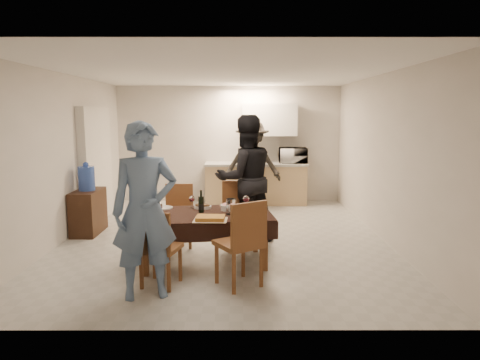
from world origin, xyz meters
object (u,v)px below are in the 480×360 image
object	(u,v)px
console	(88,212)
water_pitcher	(231,206)
dining_table	(205,215)
person_kitchen	(252,165)
wine_bottle	(201,201)
savoury_tart	(210,218)
person_near	(145,211)
water_jug	(87,178)
microwave	(293,155)
person_far	(245,179)

from	to	relation	value
console	water_pitcher	xyz separation A→B (m)	(2.41, -1.51, 0.42)
dining_table	person_kitchen	world-z (taller)	person_kitchen
console	wine_bottle	xyz separation A→B (m)	(2.01, -1.41, 0.47)
wine_bottle	person_kitchen	xyz separation A→B (m)	(0.77, 3.36, 0.09)
console	dining_table	bearing A→B (deg)	-35.34
savoury_tart	person_near	size ratio (longest dim) A/B	0.21
console	wine_bottle	size ratio (longest dim) A/B	2.62
person_near	person_kitchen	distance (m)	4.64
water_pitcher	person_near	size ratio (longest dim) A/B	0.11
person_kitchen	water_pitcher	bearing A→B (deg)	-96.16
water_jug	wine_bottle	world-z (taller)	water_jug
water_jug	wine_bottle	bearing A→B (deg)	-35.06
microwave	person_far	world-z (taller)	person_far
water_pitcher	microwave	xyz separation A→B (m)	(1.29, 3.91, 0.29)
dining_table	water_pitcher	size ratio (longest dim) A/B	9.20
person_far	water_pitcher	bearing A→B (deg)	60.90
person_near	person_kitchen	size ratio (longest dim) A/B	1.03
microwave	person_near	world-z (taller)	person_near
water_jug	person_near	distance (m)	2.93
water_jug	person_kitchen	bearing A→B (deg)	35.00
water_jug	savoury_tart	bearing A→B (deg)	-40.43
wine_bottle	person_near	bearing A→B (deg)	-114.44
water_pitcher	savoury_tart	distance (m)	0.42
water_jug	water_pitcher	distance (m)	2.85
dining_table	water_jug	world-z (taller)	water_jug
savoury_tart	person_kitchen	world-z (taller)	person_kitchen
console	person_far	bearing A→B (deg)	-8.96
savoury_tart	wine_bottle	bearing A→B (deg)	109.23
dining_table	person_near	world-z (taller)	person_near
savoury_tart	console	bearing A→B (deg)	139.57
water_jug	console	bearing A→B (deg)	0.00
dining_table	savoury_tart	size ratio (longest dim) A/B	4.53
person_near	person_kitchen	xyz separation A→B (m)	(1.27, 4.46, -0.03)
microwave	savoury_tart	bearing A→B (deg)	70.08
person_near	wine_bottle	bearing A→B (deg)	48.26
water_jug	wine_bottle	distance (m)	2.46
wine_bottle	microwave	bearing A→B (deg)	66.12
water_jug	wine_bottle	xyz separation A→B (m)	(2.01, -1.41, -0.09)
person_near	person_kitchen	world-z (taller)	person_near
savoury_tart	dining_table	bearing A→B (deg)	104.74
savoury_tart	person_far	size ratio (longest dim) A/B	0.21
dining_table	microwave	xyz separation A→B (m)	(1.64, 3.86, 0.43)
savoury_tart	person_near	xyz separation A→B (m)	(-0.65, -0.67, 0.25)
water_pitcher	person_near	distance (m)	1.36
person_near	console	bearing A→B (deg)	103.75
dining_table	person_near	bearing A→B (deg)	-124.81
dining_table	water_pitcher	world-z (taller)	water_pitcher
wine_bottle	person_far	distance (m)	1.18
dining_table	person_near	xyz separation A→B (m)	(-0.55, -1.05, 0.30)
person_far	person_kitchen	distance (m)	2.37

